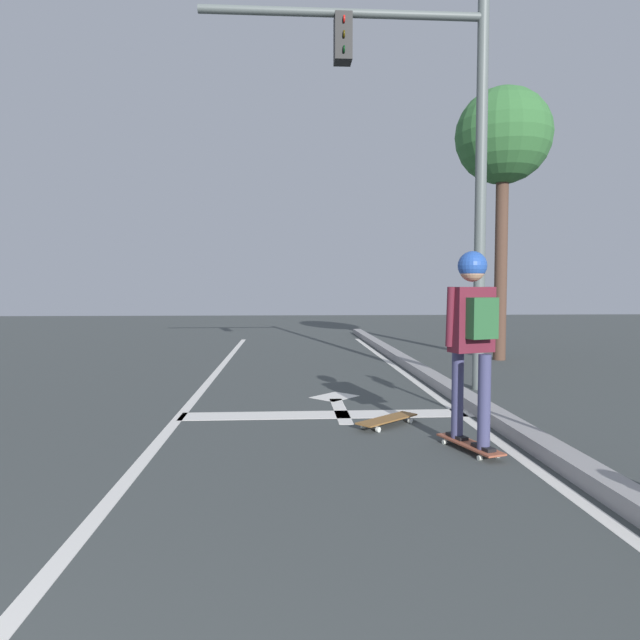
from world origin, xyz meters
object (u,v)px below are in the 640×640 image
skateboard (470,444)px  skater (473,321)px  traffic_signal_mast (424,127)px  spare_skateboard (387,420)px  roadside_tree (503,140)px

skateboard → skater: bearing=-72.2°
skateboard → traffic_signal_mast: (0.30, 3.01, 3.68)m
skater → traffic_signal_mast: bearing=84.5°
skateboard → spare_skateboard: (-0.58, 0.95, 0.01)m
skateboard → spare_skateboard: 1.11m
skater → traffic_signal_mast: size_ratio=0.31×
skater → roadside_tree: (2.71, 6.27, 3.26)m
skateboard → roadside_tree: roadside_tree is taller
skateboard → skater: skater is taller
skater → roadside_tree: size_ratio=0.32×
skateboard → spare_skateboard: spare_skateboard is taller
spare_skateboard → roadside_tree: roadside_tree is taller
skater → roadside_tree: 7.57m
skater → traffic_signal_mast: (0.29, 3.03, 2.56)m
traffic_signal_mast → roadside_tree: (2.41, 3.24, 0.70)m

